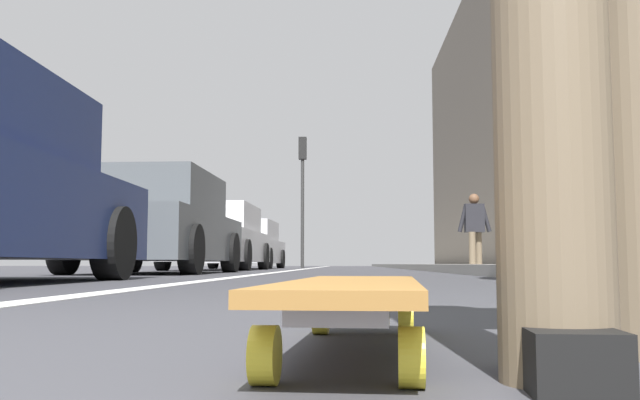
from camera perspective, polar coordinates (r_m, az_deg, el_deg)
name	(u,v)px	position (r m, az deg, el deg)	size (l,w,h in m)	color
ground_plane	(342,274)	(10.32, 1.79, -6.00)	(80.00, 80.00, 0.00)	#38383D
lane_stripe_white	(306,269)	(20.36, -1.13, -5.61)	(52.00, 0.16, 0.01)	silver
sidewalk_curb	(469,267)	(18.59, 12.00, -5.33)	(52.00, 3.20, 0.14)	#9E9B93
building_facade	(528,80)	(23.81, 16.53, 9.32)	(40.00, 1.20, 12.06)	slate
skateboard	(353,294)	(1.12, 2.73, -7.65)	(0.85, 0.26, 0.11)	yellow
parked_car_mid	(157,225)	(10.80, -13.10, -2.01)	(4.36, 2.00, 1.49)	#4C5156
parked_car_far	(217,239)	(16.41, -8.34, -3.14)	(4.62, 2.04, 1.49)	silver
parked_car_end	(249,246)	(21.97, -5.80, -3.74)	(4.55, 1.97, 1.47)	silver
traffic_light	(303,178)	(25.06, -1.43, 1.80)	(0.33, 0.28, 4.67)	#2D2D2D
pedestrian_distant	(475,227)	(14.33, 12.45, -2.13)	(0.43, 0.67, 1.54)	brown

